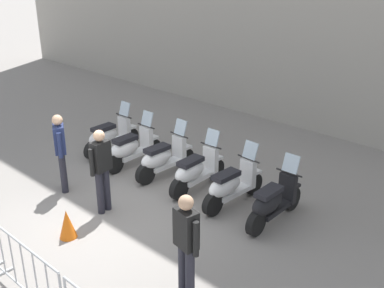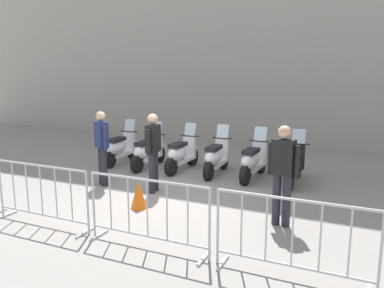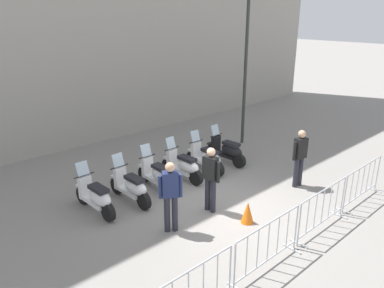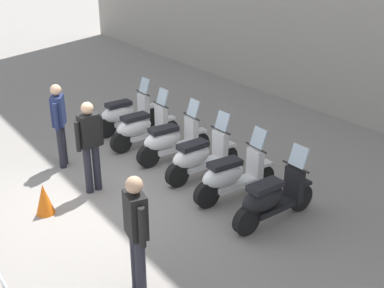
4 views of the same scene
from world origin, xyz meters
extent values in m
plane|color=gray|center=(0.00, 0.00, 0.00)|extent=(120.00, 120.00, 0.00)
cylinder|color=black|center=(-2.67, 2.40, 0.24)|extent=(0.19, 0.49, 0.48)
cylinder|color=black|center=(-2.53, 1.17, 0.24)|extent=(0.19, 0.49, 0.48)
cube|color=white|center=(-2.60, 1.79, 0.28)|extent=(0.37, 0.89, 0.10)
ellipsoid|color=white|center=(-2.57, 1.51, 0.52)|extent=(0.45, 0.87, 0.40)
cube|color=black|center=(-2.58, 1.54, 0.74)|extent=(0.34, 0.63, 0.10)
cube|color=white|center=(-2.65, 2.22, 0.55)|extent=(0.35, 0.18, 0.60)
cylinder|color=black|center=(-2.65, 2.22, 0.88)|extent=(0.56, 0.10, 0.04)
cube|color=silver|center=(-2.66, 2.27, 1.06)|extent=(0.33, 0.17, 0.35)
cube|color=white|center=(-2.67, 2.40, 0.51)|extent=(0.23, 0.34, 0.06)
cylinder|color=black|center=(-1.68, 2.36, 0.24)|extent=(0.19, 0.49, 0.48)
cylinder|color=black|center=(-1.55, 1.13, 0.24)|extent=(0.19, 0.49, 0.48)
cube|color=white|center=(-1.61, 1.74, 0.28)|extent=(0.37, 0.89, 0.10)
ellipsoid|color=white|center=(-1.58, 1.47, 0.52)|extent=(0.45, 0.87, 0.40)
cube|color=black|center=(-1.59, 1.50, 0.74)|extent=(0.34, 0.63, 0.10)
cube|color=white|center=(-1.66, 2.17, 0.55)|extent=(0.35, 0.17, 0.60)
cylinder|color=black|center=(-1.66, 2.17, 0.88)|extent=(0.56, 0.09, 0.04)
cube|color=silver|center=(-1.66, 2.22, 1.06)|extent=(0.33, 0.17, 0.35)
cube|color=white|center=(-1.68, 2.36, 0.51)|extent=(0.23, 0.34, 0.06)
cylinder|color=black|center=(-0.67, 2.55, 0.24)|extent=(0.16, 0.49, 0.48)
cylinder|color=black|center=(-0.61, 1.31, 0.24)|extent=(0.16, 0.49, 0.48)
cube|color=white|center=(-0.64, 1.93, 0.28)|extent=(0.32, 0.88, 0.10)
ellipsoid|color=white|center=(-0.63, 1.65, 0.52)|extent=(0.40, 0.86, 0.40)
cube|color=black|center=(-0.63, 1.68, 0.74)|extent=(0.31, 0.61, 0.10)
cube|color=white|center=(-0.66, 2.37, 0.55)|extent=(0.35, 0.16, 0.60)
cylinder|color=black|center=(-0.66, 2.37, 0.88)|extent=(0.56, 0.06, 0.04)
cube|color=silver|center=(-0.66, 2.41, 1.06)|extent=(0.33, 0.15, 0.35)
cube|color=white|center=(-0.67, 2.55, 0.51)|extent=(0.21, 0.33, 0.06)
cylinder|color=black|center=(0.27, 2.64, 0.24)|extent=(0.19, 0.49, 0.48)
cylinder|color=black|center=(0.41, 1.41, 0.24)|extent=(0.19, 0.49, 0.48)
cube|color=white|center=(0.34, 2.02, 0.28)|extent=(0.38, 0.89, 0.10)
ellipsoid|color=white|center=(0.37, 1.74, 0.52)|extent=(0.45, 0.88, 0.40)
cube|color=black|center=(0.37, 1.77, 0.74)|extent=(0.35, 0.63, 0.10)
cube|color=white|center=(0.29, 2.45, 0.55)|extent=(0.35, 0.18, 0.60)
cylinder|color=black|center=(0.29, 2.45, 0.88)|extent=(0.56, 0.10, 0.04)
cube|color=silver|center=(0.29, 2.50, 1.06)|extent=(0.33, 0.18, 0.35)
cube|color=white|center=(0.27, 2.64, 0.51)|extent=(0.24, 0.34, 0.06)
cylinder|color=black|center=(1.31, 2.71, 0.24)|extent=(0.15, 0.48, 0.48)
cylinder|color=black|center=(1.34, 1.47, 0.24)|extent=(0.15, 0.48, 0.48)
cube|color=white|center=(1.32, 2.09, 0.28)|extent=(0.30, 0.87, 0.10)
ellipsoid|color=white|center=(1.33, 1.81, 0.52)|extent=(0.38, 0.85, 0.40)
cube|color=black|center=(1.33, 1.84, 0.74)|extent=(0.29, 0.61, 0.10)
cube|color=white|center=(1.31, 2.52, 0.55)|extent=(0.34, 0.15, 0.60)
cylinder|color=black|center=(1.31, 2.52, 0.88)|extent=(0.56, 0.05, 0.04)
cube|color=silver|center=(1.31, 2.57, 1.06)|extent=(0.32, 0.15, 0.35)
cube|color=white|center=(1.31, 2.71, 0.51)|extent=(0.21, 0.32, 0.06)
cylinder|color=black|center=(2.25, 2.78, 0.24)|extent=(0.18, 0.49, 0.48)
cylinder|color=black|center=(2.36, 1.55, 0.24)|extent=(0.18, 0.49, 0.48)
cube|color=black|center=(2.31, 2.17, 0.28)|extent=(0.36, 0.89, 0.10)
ellipsoid|color=black|center=(2.33, 1.89, 0.52)|extent=(0.43, 0.87, 0.40)
cube|color=black|center=(2.33, 1.92, 0.74)|extent=(0.33, 0.62, 0.10)
cube|color=black|center=(2.27, 2.60, 0.55)|extent=(0.35, 0.17, 0.60)
cylinder|color=black|center=(2.27, 2.60, 0.88)|extent=(0.56, 0.09, 0.04)
cube|color=silver|center=(2.26, 2.65, 1.06)|extent=(0.33, 0.17, 0.35)
cube|color=black|center=(2.25, 2.78, 0.51)|extent=(0.23, 0.34, 0.06)
cube|color=#B2B5B7|center=(-1.77, -2.51, 0.02)|extent=(0.07, 0.44, 0.04)
cube|color=#B2B5B7|center=(0.04, -2.38, 0.02)|extent=(0.07, 0.44, 0.04)
cylinder|color=#B2B5B7|center=(-1.85, -2.52, 0.53)|extent=(0.04, 0.04, 1.05)
cylinder|color=#B2B5B7|center=(0.12, -2.37, 0.53)|extent=(0.04, 0.04, 1.05)
cylinder|color=#B2B5B7|center=(-0.87, -2.44, 1.05)|extent=(1.97, 0.18, 0.04)
cylinder|color=#B2B5B7|center=(-0.87, -2.44, 0.18)|extent=(1.97, 0.18, 0.04)
cylinder|color=#B2B5B7|center=(-1.52, -2.49, 0.61)|extent=(0.02, 0.02, 0.87)
cylinder|color=#B2B5B7|center=(-1.19, -2.47, 0.61)|extent=(0.02, 0.02, 0.87)
cylinder|color=#B2B5B7|center=(-0.87, -2.44, 0.61)|extent=(0.02, 0.02, 0.87)
cylinder|color=#B2B5B7|center=(-0.54, -2.42, 0.61)|extent=(0.02, 0.02, 0.87)
cylinder|color=#B2B5B7|center=(-0.21, -2.40, 0.61)|extent=(0.02, 0.02, 0.87)
cube|color=#B2B5B7|center=(0.32, -2.36, 0.02)|extent=(0.07, 0.44, 0.04)
cube|color=#B2B5B7|center=(2.13, -2.22, 0.02)|extent=(0.07, 0.44, 0.04)
cylinder|color=#B2B5B7|center=(0.24, -2.36, 0.53)|extent=(0.04, 0.04, 1.05)
cylinder|color=#B2B5B7|center=(2.21, -2.21, 0.53)|extent=(0.04, 0.04, 1.05)
cylinder|color=#B2B5B7|center=(1.22, -2.29, 1.05)|extent=(1.97, 0.18, 0.04)
cylinder|color=#B2B5B7|center=(1.22, -2.29, 0.18)|extent=(1.97, 0.18, 0.04)
cylinder|color=#B2B5B7|center=(0.57, -2.34, 0.61)|extent=(0.02, 0.02, 0.87)
cylinder|color=#B2B5B7|center=(0.89, -2.31, 0.61)|extent=(0.02, 0.02, 0.87)
cylinder|color=#B2B5B7|center=(1.22, -2.29, 0.61)|extent=(0.02, 0.02, 0.87)
cylinder|color=#B2B5B7|center=(1.55, -2.26, 0.61)|extent=(0.02, 0.02, 0.87)
cylinder|color=#B2B5B7|center=(1.88, -2.24, 0.61)|extent=(0.02, 0.02, 0.87)
cube|color=#B2B5B7|center=(2.41, -2.20, 0.02)|extent=(0.07, 0.44, 0.04)
cylinder|color=#B2B5B7|center=(2.33, -2.20, 0.53)|extent=(0.04, 0.04, 1.05)
cylinder|color=#B2B5B7|center=(4.30, -2.06, 0.53)|extent=(0.04, 0.04, 1.05)
cylinder|color=#B2B5B7|center=(3.31, -2.13, 1.05)|extent=(1.97, 0.18, 0.04)
cylinder|color=#B2B5B7|center=(3.31, -2.13, 0.18)|extent=(1.97, 0.18, 0.04)
cylinder|color=#B2B5B7|center=(2.65, -2.18, 0.61)|extent=(0.02, 0.02, 0.87)
cylinder|color=#B2B5B7|center=(2.98, -2.16, 0.61)|extent=(0.02, 0.02, 0.87)
cylinder|color=#B2B5B7|center=(3.31, -2.13, 0.61)|extent=(0.02, 0.02, 0.87)
cylinder|color=#B2B5B7|center=(3.64, -2.11, 0.61)|extent=(0.02, 0.02, 0.87)
cylinder|color=#B2B5B7|center=(3.97, -2.08, 0.61)|extent=(0.02, 0.02, 0.87)
cylinder|color=#23232D|center=(2.64, -0.49, 0.45)|extent=(0.14, 0.14, 0.90)
cylinder|color=#23232D|center=(2.82, -0.51, 0.45)|extent=(0.14, 0.14, 0.90)
cube|color=black|center=(2.73, -0.50, 1.20)|extent=(0.38, 0.26, 0.60)
sphere|color=tan|center=(2.73, -0.50, 1.62)|extent=(0.22, 0.22, 0.22)
cylinder|color=black|center=(2.50, -0.47, 1.15)|extent=(0.09, 0.09, 0.55)
cylinder|color=black|center=(2.96, -0.52, 1.15)|extent=(0.09, 0.09, 0.55)
cylinder|color=#23232D|center=(-0.26, 0.09, 0.45)|extent=(0.14, 0.14, 0.90)
cylinder|color=#23232D|center=(-0.23, -0.09, 0.45)|extent=(0.14, 0.14, 0.90)
cube|color=black|center=(-0.24, 0.00, 1.20)|extent=(0.28, 0.39, 0.60)
sphere|color=tan|center=(-0.24, 0.00, 1.62)|extent=(0.22, 0.22, 0.22)
cylinder|color=black|center=(-0.28, 0.22, 1.15)|extent=(0.09, 0.09, 0.55)
cylinder|color=black|center=(-0.20, -0.23, 1.15)|extent=(0.09, 0.09, 0.55)
cylinder|color=#23232D|center=(-1.65, -0.10, 0.45)|extent=(0.14, 0.14, 0.90)
cylinder|color=#23232D|center=(-1.49, -0.19, 0.45)|extent=(0.14, 0.14, 0.90)
cube|color=navy|center=(-1.57, -0.15, 1.20)|extent=(0.42, 0.36, 0.60)
sphere|color=tan|center=(-1.57, -0.15, 1.62)|extent=(0.22, 0.22, 0.22)
cylinder|color=navy|center=(-1.78, -0.04, 1.15)|extent=(0.09, 0.09, 0.55)
cylinder|color=navy|center=(-1.37, -0.25, 1.15)|extent=(0.09, 0.09, 0.55)
cone|color=orange|center=(0.09, -1.00, 0.28)|extent=(0.32, 0.32, 0.55)
camera|label=1|loc=(6.90, -4.27, 4.83)|focal=43.73mm
camera|label=2|loc=(4.30, -6.52, 2.55)|focal=34.82mm
camera|label=3|loc=(-5.82, -6.33, 4.81)|focal=34.40mm
camera|label=4|loc=(7.52, -2.59, 4.41)|focal=45.61mm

